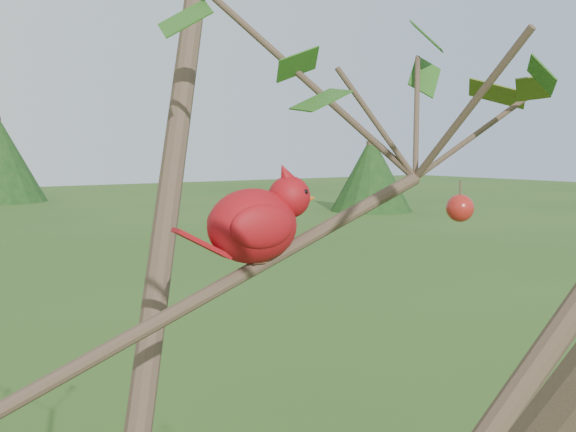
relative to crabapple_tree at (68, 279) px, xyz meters
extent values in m
sphere|color=#A01C16|center=(0.60, 0.06, 0.03)|extent=(0.04, 0.04, 0.04)
ellipsoid|color=#9D0D10|center=(0.27, 0.10, 0.03)|extent=(0.13, 0.10, 0.09)
sphere|color=#9D0D10|center=(0.32, 0.09, 0.06)|extent=(0.06, 0.06, 0.05)
cone|color=#9D0D10|center=(0.32, 0.09, 0.09)|extent=(0.04, 0.03, 0.04)
cone|color=#D85914|center=(0.35, 0.09, 0.06)|extent=(0.03, 0.02, 0.02)
ellipsoid|color=black|center=(0.34, 0.09, 0.06)|extent=(0.02, 0.03, 0.03)
cube|color=#9D0D10|center=(0.20, 0.10, 0.01)|extent=(0.07, 0.03, 0.04)
ellipsoid|color=#9D0D10|center=(0.27, 0.13, 0.03)|extent=(0.08, 0.03, 0.05)
ellipsoid|color=#9D0D10|center=(0.26, 0.06, 0.03)|extent=(0.08, 0.03, 0.05)
cylinder|color=#3B2A20|center=(17.27, 19.14, -0.97)|extent=(0.35, 0.35, 2.31)
cone|color=black|center=(17.27, 19.14, -0.87)|extent=(2.69, 2.69, 2.50)
camera|label=1|loc=(-0.26, -0.73, 0.13)|focal=50.00mm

